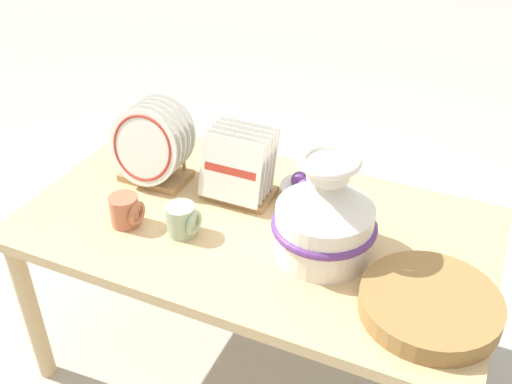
{
  "coord_description": "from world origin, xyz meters",
  "views": [
    {
      "loc": [
        0.58,
        -1.28,
        1.68
      ],
      "look_at": [
        0.0,
        0.0,
        0.72
      ],
      "focal_mm": 42.0,
      "sensor_mm": 36.0,
      "label": 1
    }
  ],
  "objects_px": {
    "dish_rack_round_plates": "(152,148)",
    "fruit_bowl": "(306,191)",
    "mug_sage_glaze": "(183,220)",
    "mug_terracotta_glaze": "(126,211)",
    "ceramic_vase": "(325,214)",
    "dish_rack_square_plates": "(239,172)",
    "wicker_charger_stack": "(430,304)"
  },
  "relations": [
    {
      "from": "ceramic_vase",
      "to": "wicker_charger_stack",
      "type": "bearing_deg",
      "value": -19.55
    },
    {
      "from": "dish_rack_round_plates",
      "to": "mug_sage_glaze",
      "type": "relative_size",
      "value": 2.82
    },
    {
      "from": "mug_sage_glaze",
      "to": "mug_terracotta_glaze",
      "type": "bearing_deg",
      "value": -170.75
    },
    {
      "from": "ceramic_vase",
      "to": "wicker_charger_stack",
      "type": "xyz_separation_m",
      "value": [
        0.31,
        -0.11,
        -0.1
      ]
    },
    {
      "from": "wicker_charger_stack",
      "to": "mug_terracotta_glaze",
      "type": "relative_size",
      "value": 3.68
    },
    {
      "from": "wicker_charger_stack",
      "to": "mug_terracotta_glaze",
      "type": "distance_m",
      "value": 0.88
    },
    {
      "from": "ceramic_vase",
      "to": "wicker_charger_stack",
      "type": "height_order",
      "value": "ceramic_vase"
    },
    {
      "from": "ceramic_vase",
      "to": "dish_rack_square_plates",
      "type": "xyz_separation_m",
      "value": [
        -0.33,
        0.16,
        -0.04
      ]
    },
    {
      "from": "mug_sage_glaze",
      "to": "fruit_bowl",
      "type": "relative_size",
      "value": 0.57
    },
    {
      "from": "ceramic_vase",
      "to": "mug_terracotta_glaze",
      "type": "xyz_separation_m",
      "value": [
        -0.56,
        -0.11,
        -0.08
      ]
    },
    {
      "from": "dish_rack_square_plates",
      "to": "ceramic_vase",
      "type": "bearing_deg",
      "value": -25.73
    },
    {
      "from": "mug_sage_glaze",
      "to": "dish_rack_round_plates",
      "type": "bearing_deg",
      "value": 137.35
    },
    {
      "from": "ceramic_vase",
      "to": "wicker_charger_stack",
      "type": "relative_size",
      "value": 0.89
    },
    {
      "from": "ceramic_vase",
      "to": "wicker_charger_stack",
      "type": "distance_m",
      "value": 0.35
    },
    {
      "from": "wicker_charger_stack",
      "to": "fruit_bowl",
      "type": "bearing_deg",
      "value": 143.6
    },
    {
      "from": "dish_rack_round_plates",
      "to": "mug_terracotta_glaze",
      "type": "distance_m",
      "value": 0.25
    },
    {
      "from": "ceramic_vase",
      "to": "dish_rack_square_plates",
      "type": "distance_m",
      "value": 0.37
    },
    {
      "from": "dish_rack_square_plates",
      "to": "wicker_charger_stack",
      "type": "relative_size",
      "value": 0.64
    },
    {
      "from": "wicker_charger_stack",
      "to": "mug_sage_glaze",
      "type": "relative_size",
      "value": 3.68
    },
    {
      "from": "ceramic_vase",
      "to": "dish_rack_round_plates",
      "type": "height_order",
      "value": "ceramic_vase"
    },
    {
      "from": "ceramic_vase",
      "to": "dish_rack_round_plates",
      "type": "relative_size",
      "value": 1.17
    },
    {
      "from": "wicker_charger_stack",
      "to": "fruit_bowl",
      "type": "xyz_separation_m",
      "value": [
        -0.44,
        0.32,
        0.01
      ]
    },
    {
      "from": "mug_sage_glaze",
      "to": "fruit_bowl",
      "type": "height_order",
      "value": "fruit_bowl"
    },
    {
      "from": "ceramic_vase",
      "to": "mug_sage_glaze",
      "type": "height_order",
      "value": "ceramic_vase"
    },
    {
      "from": "dish_rack_round_plates",
      "to": "fruit_bowl",
      "type": "xyz_separation_m",
      "value": [
        0.49,
        0.09,
        -0.08
      ]
    },
    {
      "from": "dish_rack_square_plates",
      "to": "fruit_bowl",
      "type": "relative_size",
      "value": 1.34
    },
    {
      "from": "dish_rack_square_plates",
      "to": "wicker_charger_stack",
      "type": "xyz_separation_m",
      "value": [
        0.64,
        -0.27,
        -0.06
      ]
    },
    {
      "from": "dish_rack_round_plates",
      "to": "fruit_bowl",
      "type": "relative_size",
      "value": 1.61
    },
    {
      "from": "mug_sage_glaze",
      "to": "ceramic_vase",
      "type": "bearing_deg",
      "value": 11.78
    },
    {
      "from": "dish_rack_square_plates",
      "to": "mug_terracotta_glaze",
      "type": "height_order",
      "value": "dish_rack_square_plates"
    },
    {
      "from": "dish_rack_square_plates",
      "to": "mug_sage_glaze",
      "type": "relative_size",
      "value": 2.35
    },
    {
      "from": "dish_rack_round_plates",
      "to": "fruit_bowl",
      "type": "height_order",
      "value": "dish_rack_round_plates"
    }
  ]
}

